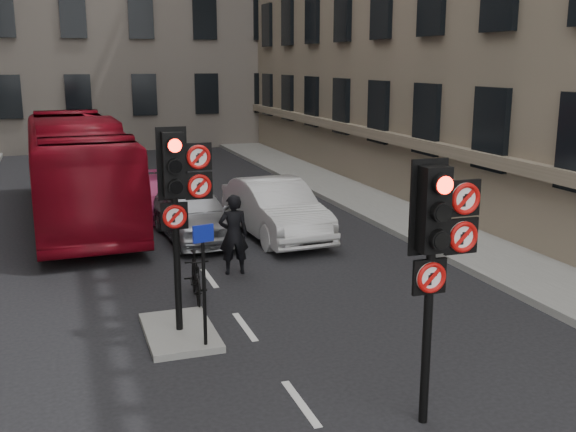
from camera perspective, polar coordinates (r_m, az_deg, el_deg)
pavement_right at (r=21.41m, az=10.05°, el=0.14°), size 3.00×50.00×0.16m
centre_island at (r=12.31m, az=-9.15°, el=-9.68°), size 1.20×2.00×0.12m
signal_near at (r=8.79m, az=12.59°, el=-1.75°), size 0.91×0.40×3.58m
signal_far at (r=11.56m, az=-9.19°, el=2.52°), size 0.91×0.40×3.58m
car_silver at (r=18.54m, az=-8.00°, el=0.26°), size 1.87×4.31×1.45m
car_white at (r=18.60m, az=-1.08°, el=0.63°), size 1.94×4.88×1.58m
car_pink at (r=21.76m, az=-10.56°, el=1.70°), size 2.01×4.20×1.18m
bus_red at (r=21.52m, az=-17.42°, el=3.84°), size 2.99×11.32×3.13m
motorcycle at (r=13.82m, az=-7.83°, el=-5.15°), size 0.64×1.69×0.99m
motorcyclist at (r=15.34m, az=-4.63°, el=-1.57°), size 0.72×0.51×1.85m
info_sign at (r=11.12m, az=-7.15°, el=-4.41°), size 0.36×0.14×2.08m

